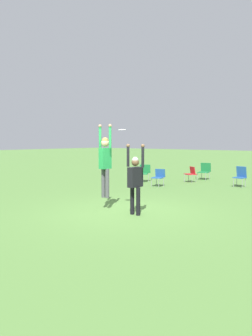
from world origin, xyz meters
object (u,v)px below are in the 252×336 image
Objects in this scene: camping_chair_1 at (143,172)px; camping_chair_4 at (159,176)px; frisbee at (122,130)px; person_defending at (135,178)px; camping_chair_0 at (191,173)px; camping_chair_3 at (240,175)px; person_jumping at (105,158)px; camping_chair_2 at (205,170)px.

camping_chair_4 is at bearing 121.43° from camping_chair_1.
camping_chair_1 is (-3.69, 6.12, -1.94)m from frisbee.
person_defending reaches higher than camping_chair_0.
camping_chair_1 reaches higher than camping_chair_0.
frisbee is 7.41m from camping_chair_1.
camping_chair_0 is 0.88× the size of camping_chair_1.
camping_chair_1 is at bearing -143.62° from person_defending.
camping_chair_4 is (-2.70, 5.28, -0.59)m from person_defending.
camping_chair_0 is 2.60m from camping_chair_3.
camping_chair_3 is at bearing 168.68° from camping_chair_1.
person_jumping is at bearing 132.95° from camping_chair_0.
camping_chair_0 is (-1.74, 7.60, -1.98)m from frisbee.
person_defending reaches higher than camping_chair_1.
person_jumping is at bearing 86.02° from camping_chair_3.
camping_chair_3 reaches higher than camping_chair_1.
frisbee is at bearing -97.56° from person_defending.
camping_chair_2 reaches higher than camping_chair_0.
person_defending is (1.21, -0.04, -0.51)m from person_jumping.
camping_chair_4 is (-0.40, -2.41, 0.01)m from camping_chair_0.
camping_chair_2 is 3.84m from camping_chair_4.
person_defending reaches higher than camping_chair_2.
camping_chair_3 is 3.75m from camping_chair_4.
person_defending reaches higher than camping_chair_3.
camping_chair_2 is at bearing -164.21° from person_defending.
person_defending is at bearing -9.53° from frisbee.
camping_chair_4 is at bearing 44.41° from camping_chair_3.
camping_chair_3 reaches higher than camping_chair_4.
camping_chair_2 is at bearing -58.04° from camping_chair_0.
frisbee is 9.35m from camping_chair_2.
camping_chair_3 is at bearing -155.23° from camping_chair_4.
person_jumping is 5.56m from camping_chair_4.
camping_chair_4 reaches higher than camping_chair_0.
camping_chair_1 is 0.95× the size of camping_chair_3.
camping_chair_0 is at bearing 102.88° from frisbee.
camping_chair_0 is 0.84× the size of camping_chair_3.
person_defending is 2.17× the size of camping_chair_3.
frisbee is 0.25× the size of camping_chair_2.
frisbee reaches higher than camping_chair_3.
camping_chair_4 is (-2.13, 5.19, -1.97)m from frisbee.
person_defending is 9.38m from camping_chair_2.
person_jumping is at bearing -90.00° from person_defending.
camping_chair_2 is (-1.67, 9.00, -1.94)m from frisbee.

